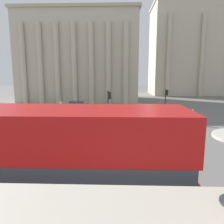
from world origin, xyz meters
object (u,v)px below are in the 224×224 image
Objects in this scene: car_black at (84,118)px; pedestrian_grey at (63,126)px; pedestrian_olive at (93,113)px; pedestrian_white at (61,106)px; plaza_building_left at (81,58)px; traffic_light_mid at (109,104)px; pedestrian_red at (193,116)px; traffic_light_far at (166,98)px; double_decker_bus at (10,164)px; car_silver at (78,106)px; plaza_building_right at (208,50)px.

pedestrian_grey is (-1.04, -4.35, 0.25)m from car_black.
pedestrian_white is at bearing -131.46° from pedestrian_olive.
car_black is (4.28, -23.01, -7.71)m from plaza_building_left.
plaza_building_left reaches higher than pedestrian_olive.
traffic_light_mid is 8.78m from pedestrian_red.
traffic_light_far is 2.08× the size of pedestrian_red.
traffic_light_far is (9.34, 21.30, -0.11)m from double_decker_bus.
car_black is at bearing 157.89° from car_silver.
plaza_building_right is 46.68m from car_black.
traffic_light_mid reaches higher than traffic_light_far.
traffic_light_far is 12.37m from car_silver.
traffic_light_far is at bearing 61.66° from double_decker_bus.
pedestrian_red is at bearing 88.45° from pedestrian_olive.
pedestrian_olive is at bearing -160.45° from pedestrian_grey.
double_decker_bus is 0.38× the size of plaza_building_right.
plaza_building_left is at bearing 106.03° from traffic_light_mid.
pedestrian_red is (8.55, 1.42, -1.43)m from traffic_light_mid.
plaza_building_left is at bearing -138.39° from pedestrian_grey.
double_decker_bus is at bearing -31.49° from pedestrian_white.
traffic_light_mid is at bearing -73.97° from plaza_building_left.
plaza_building_left is 13.78× the size of pedestrian_olive.
plaza_building_left is 13.79× the size of pedestrian_grey.
pedestrian_olive is 1.05× the size of pedestrian_red.
car_silver is (-2.40, 9.04, 0.00)m from car_black.
plaza_building_left is 28.24m from pedestrian_red.
pedestrian_grey is (-27.27, -41.48, -10.34)m from plaza_building_right.
car_silver is 15.96m from pedestrian_red.
pedestrian_grey reaches higher than pedestrian_red.
plaza_building_right is 45.64m from traffic_light_mid.
pedestrian_olive reaches higher than pedestrian_red.
pedestrian_white is (-4.44, 7.62, 0.21)m from car_black.
pedestrian_red is at bearing -159.06° from car_silver.
traffic_light_mid reaches higher than car_black.
plaza_building_left is at bearing 128.99° from traffic_light_far.
traffic_light_mid is 2.24× the size of pedestrian_white.
car_silver is 7.71m from pedestrian_olive.
traffic_light_mid is at bearing 169.72° from car_silver.
pedestrian_red is (10.43, -1.42, -0.05)m from pedestrian_olive.
pedestrian_red reaches higher than car_black.
plaza_building_left is 5.45× the size of car_silver.
traffic_light_mid is at bearing 168.87° from pedestrian_grey.
plaza_building_left reaches higher than pedestrian_red.
car_black is 2.64× the size of pedestrian_white.
plaza_building_right is 43.81m from pedestrian_white.
pedestrian_grey is (-10.53, -10.34, -1.23)m from traffic_light_far.
car_silver is at bearing -135.54° from plaza_building_right.
car_silver is (-11.89, 3.05, -1.48)m from traffic_light_far.
car_black is 9.35m from car_silver.
car_black is 2.53× the size of pedestrian_grey.
pedestrian_grey is at bearing 91.55° from double_decker_bus.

